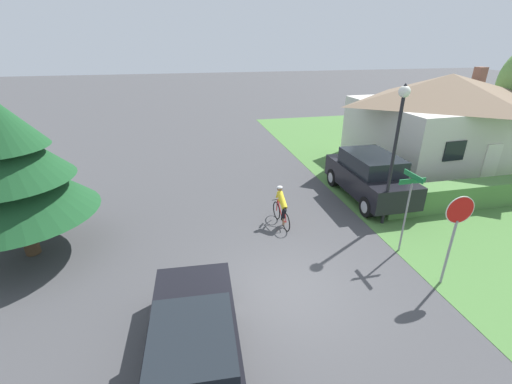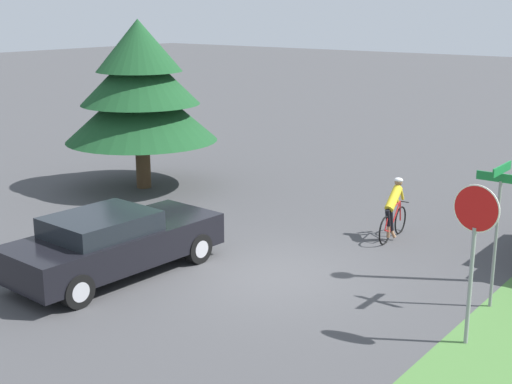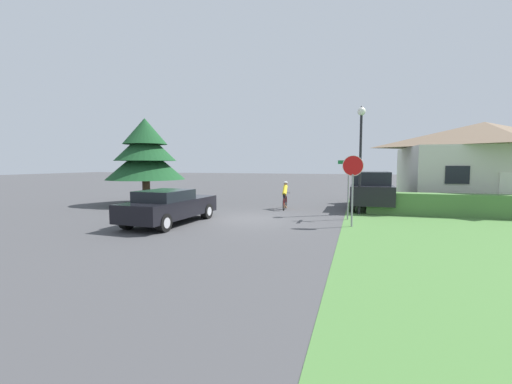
{
  "view_description": "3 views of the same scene",
  "coord_description": "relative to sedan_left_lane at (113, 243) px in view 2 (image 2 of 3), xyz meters",
  "views": [
    {
      "loc": [
        -2.48,
        -7.16,
        6.39
      ],
      "look_at": [
        -0.03,
        3.72,
        1.42
      ],
      "focal_mm": 24.0,
      "sensor_mm": 36.0,
      "label": 1
    },
    {
      "loc": [
        8.24,
        -11.35,
        5.45
      ],
      "look_at": [
        -1.6,
        1.6,
        1.2
      ],
      "focal_mm": 50.0,
      "sensor_mm": 36.0,
      "label": 2
    },
    {
      "loc": [
        4.67,
        -14.03,
        2.4
      ],
      "look_at": [
        -0.58,
        3.44,
        0.91
      ],
      "focal_mm": 24.0,
      "sensor_mm": 36.0,
      "label": 3
    }
  ],
  "objects": [
    {
      "name": "street_name_sign",
      "position": [
        6.85,
        3.12,
        1.18
      ],
      "size": [
        0.9,
        0.9,
        2.72
      ],
      "color": "gray",
      "rests_on": "ground"
    },
    {
      "name": "sedan_left_lane",
      "position": [
        0.0,
        0.0,
        0.0
      ],
      "size": [
        2.1,
        4.76,
        1.38
      ],
      "rotation": [
        0.0,
        0.0,
        1.51
      ],
      "color": "black",
      "rests_on": "ground"
    },
    {
      "name": "stop_sign",
      "position": [
        7.06,
        1.39,
        1.26
      ],
      "size": [
        0.78,
        0.1,
        2.73
      ],
      "rotation": [
        0.0,
        0.0,
        3.05
      ],
      "color": "gray",
      "rests_on": "ground"
    },
    {
      "name": "cyclist",
      "position": [
        3.55,
        5.69,
        0.01
      ],
      "size": [
        0.44,
        1.68,
        1.49
      ],
      "rotation": [
        0.0,
        0.0,
        1.66
      ],
      "color": "black",
      "rests_on": "ground"
    },
    {
      "name": "conifer_tall_near",
      "position": [
        -4.92,
        5.62,
        2.33
      ],
      "size": [
        4.6,
        4.6,
        5.1
      ],
      "color": "#4C3823",
      "rests_on": "ground"
    },
    {
      "name": "ground_plane",
      "position": [
        2.6,
        1.97,
        -0.7
      ],
      "size": [
        140.0,
        140.0,
        0.0
      ],
      "primitive_type": "plane",
      "color": "#424244"
    }
  ]
}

